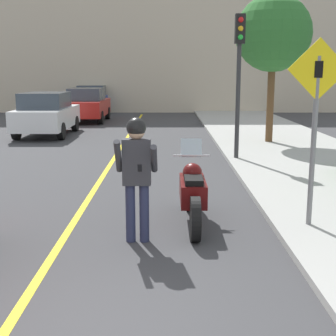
% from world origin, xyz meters
% --- Properties ---
extents(road_center_line, '(0.12, 36.00, 0.01)m').
position_xyz_m(road_center_line, '(-0.60, 6.00, 0.00)').
color(road_center_line, yellow).
rests_on(road_center_line, ground).
extents(building_backdrop, '(28.00, 1.20, 9.62)m').
position_xyz_m(building_backdrop, '(0.00, 26.00, 4.81)').
color(building_backdrop, beige).
rests_on(building_backdrop, ground).
extents(motorcycle, '(0.62, 2.22, 1.32)m').
position_xyz_m(motorcycle, '(1.35, 3.52, 0.52)').
color(motorcycle, black).
rests_on(motorcycle, ground).
extents(person_biker, '(0.59, 0.49, 1.81)m').
position_xyz_m(person_biker, '(0.51, 2.71, 1.12)').
color(person_biker, '#282D4C').
rests_on(person_biker, ground).
extents(crossing_sign, '(0.91, 0.08, 2.81)m').
position_xyz_m(crossing_sign, '(3.15, 3.18, 1.80)').
color(crossing_sign, slate).
rests_on(crossing_sign, sidewalk_curb).
extents(traffic_light, '(0.26, 0.30, 3.83)m').
position_xyz_m(traffic_light, '(2.86, 9.01, 2.77)').
color(traffic_light, '#2D2D30').
rests_on(traffic_light, sidewalk_curb).
extents(street_tree, '(2.52, 2.52, 4.85)m').
position_xyz_m(street_tree, '(4.42, 12.16, 3.68)').
color(street_tree, brown).
rests_on(street_tree, sidewalk_curb).
extents(parked_car_white, '(1.88, 4.20, 1.68)m').
position_xyz_m(parked_car_white, '(-3.80, 14.56, 0.86)').
color(parked_car_white, black).
rests_on(parked_car_white, ground).
extents(parked_car_red, '(1.88, 4.20, 1.68)m').
position_xyz_m(parked_car_red, '(-3.10, 19.90, 0.86)').
color(parked_car_red, black).
rests_on(parked_car_red, ground).
extents(parked_car_blue, '(1.88, 4.20, 1.68)m').
position_xyz_m(parked_car_blue, '(-3.67, 25.40, 0.86)').
color(parked_car_blue, black).
rests_on(parked_car_blue, ground).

